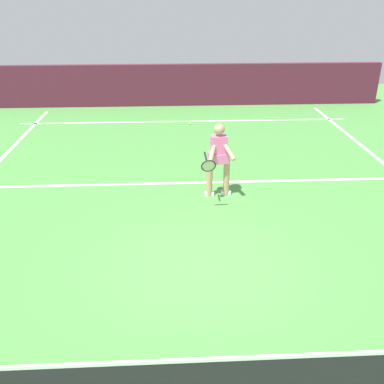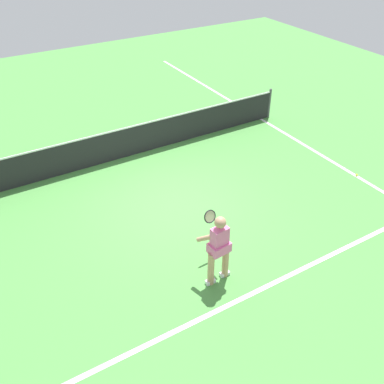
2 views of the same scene
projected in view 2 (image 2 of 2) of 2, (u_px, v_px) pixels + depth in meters
The scene contains 6 objects.
ground_plane at pixel (175, 204), 10.60m from camera, with size 27.95×27.95×0.00m, color #4C9342.
service_line_marking at pixel (257, 291), 8.30m from camera, with size 9.64×0.10×0.01m, color white.
sideline_right_marking at pixel (319, 154), 12.62m from camera, with size 0.10×19.50×0.01m, color white.
court_net at pixel (128, 142), 12.27m from camera, with size 10.32×0.08×1.00m.
tennis_player at pixel (218, 246), 8.10m from camera, with size 0.74×0.98×1.55m.
tennis_ball_near at pixel (357, 175), 11.63m from camera, with size 0.07×0.07×0.07m, color #D1E533.
Camera 2 is at (-4.00, -7.52, 6.32)m, focal length 40.40 mm.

